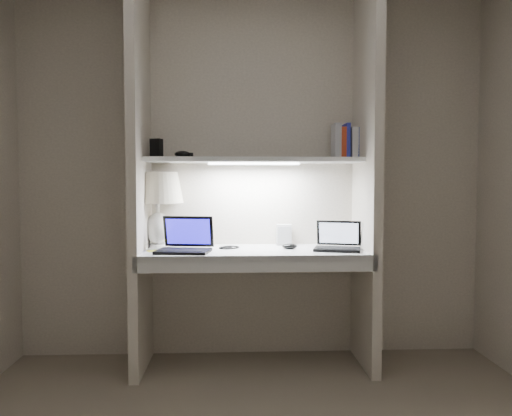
{
  "coord_description": "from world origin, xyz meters",
  "views": [
    {
      "loc": [
        -0.13,
        -1.98,
        1.21
      ],
      "look_at": [
        0.0,
        1.05,
        1.05
      ],
      "focal_mm": 35.0,
      "sensor_mm": 36.0,
      "label": 1
    }
  ],
  "objects": [
    {
      "name": "cable_coil",
      "position": [
        -0.15,
        1.3,
        0.78
      ],
      "size": [
        0.15,
        0.15,
        0.01
      ],
      "primitive_type": "torus",
      "rotation": [
        0.0,
        0.0,
        -0.39
      ],
      "color": "black",
      "rests_on": "desk"
    },
    {
      "name": "laptop_netbook",
      "position": [
        0.54,
        1.19,
        0.81
      ],
      "size": [
        0.34,
        0.32,
        0.18
      ],
      "rotation": [
        0.0,
        0.0,
        -0.28
      ],
      "color": "black",
      "rests_on": "desk"
    },
    {
      "name": "speaker",
      "position": [
        0.21,
        1.45,
        0.84
      ],
      "size": [
        0.1,
        0.07,
        0.14
      ],
      "primitive_type": "cube",
      "rotation": [
        0.0,
        0.0,
        -0.0
      ],
      "color": "silver",
      "rests_on": "desk"
    },
    {
      "name": "book_row",
      "position": [
        0.65,
        1.39,
        1.48
      ],
      "size": [
        0.22,
        0.16,
        0.23
      ],
      "color": "silver",
      "rests_on": "shelf"
    },
    {
      "name": "alcove_panel_left",
      "position": [
        -0.73,
        1.23,
        1.25
      ],
      "size": [
        0.06,
        0.55,
        2.5
      ],
      "primitive_type": "cube",
      "color": "beige",
      "rests_on": "floor"
    },
    {
      "name": "laptop_main",
      "position": [
        -0.44,
        1.15,
        0.82
      ],
      "size": [
        0.36,
        0.32,
        0.22
      ],
      "rotation": [
        0.0,
        0.0,
        -0.15
      ],
      "color": "black",
      "rests_on": "desk"
    },
    {
      "name": "shelf_gadget",
      "position": [
        -0.47,
        1.32,
        1.39
      ],
      "size": [
        0.11,
        0.09,
        0.04
      ],
      "primitive_type": "ellipsoid",
      "rotation": [
        0.0,
        0.0,
        -0.15
      ],
      "color": "black",
      "rests_on": "shelf"
    },
    {
      "name": "back_wall",
      "position": [
        0.0,
        1.5,
        1.25
      ],
      "size": [
        3.2,
        0.01,
        2.5
      ],
      "primitive_type": "cube",
      "color": "beige",
      "rests_on": "floor"
    },
    {
      "name": "shelf_box",
      "position": [
        -0.64,
        1.34,
        1.43
      ],
      "size": [
        0.09,
        0.07,
        0.12
      ],
      "primitive_type": "cube",
      "rotation": [
        0.0,
        0.0,
        -0.38
      ],
      "color": "black",
      "rests_on": "shelf"
    },
    {
      "name": "desk",
      "position": [
        0.0,
        1.23,
        0.75
      ],
      "size": [
        1.4,
        0.55,
        0.04
      ],
      "primitive_type": "cube",
      "color": "white",
      "rests_on": "alcove_panel_left"
    },
    {
      "name": "sticky_note",
      "position": [
        -0.64,
        1.18,
        0.77
      ],
      "size": [
        0.11,
        0.11,
        0.0
      ],
      "primitive_type": "cube",
      "rotation": [
        0.0,
        0.0,
        0.45
      ],
      "color": "#F9FF35",
      "rests_on": "desk"
    },
    {
      "name": "mouse",
      "position": [
        0.23,
        1.24,
        0.79
      ],
      "size": [
        0.1,
        0.07,
        0.04
      ],
      "primitive_type": "ellipsoid",
      "rotation": [
        0.0,
        0.0,
        0.04
      ],
      "color": "black",
      "rests_on": "desk"
    },
    {
      "name": "strip_light",
      "position": [
        0.0,
        1.32,
        1.33
      ],
      "size": [
        0.6,
        0.04,
        0.02
      ],
      "primitive_type": "cube",
      "color": "white",
      "rests_on": "shelf"
    },
    {
      "name": "alcove_panel_right",
      "position": [
        0.73,
        1.23,
        1.25
      ],
      "size": [
        0.06,
        0.55,
        2.5
      ],
      "primitive_type": "cube",
      "color": "beige",
      "rests_on": "floor"
    },
    {
      "name": "table_lamp",
      "position": [
        -0.64,
        1.38,
        1.11
      ],
      "size": [
        0.34,
        0.34,
        0.5
      ],
      "color": "white",
      "rests_on": "desk"
    },
    {
      "name": "shelf",
      "position": [
        0.0,
        1.32,
        1.35
      ],
      "size": [
        1.4,
        0.36,
        0.03
      ],
      "primitive_type": "cube",
      "color": "silver",
      "rests_on": "back_wall"
    },
    {
      "name": "desk_apron",
      "position": [
        0.0,
        0.96,
        0.72
      ],
      "size": [
        1.46,
        0.03,
        0.1
      ],
      "primitive_type": "cube",
      "color": "silver",
      "rests_on": "desk"
    }
  ]
}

